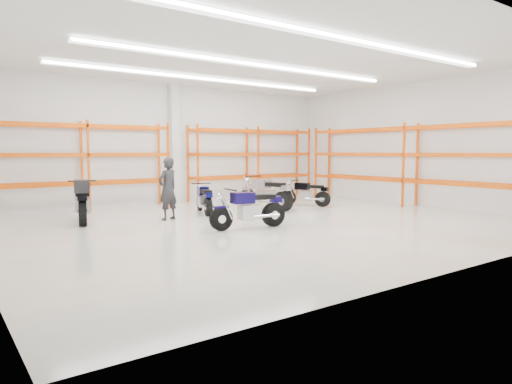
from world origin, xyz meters
TOP-DOWN VIEW (x-y plane):
  - ground at (0.00, 0.00)m, footprint 14.00×14.00m
  - room_shell at (0.00, 0.03)m, footprint 14.02×12.02m
  - motorcycle_main at (-0.91, -0.54)m, footprint 2.12×0.73m
  - motorcycle_back_a at (-4.21, 2.90)m, footprint 1.03×2.40m
  - motorcycle_back_b at (-0.52, 2.62)m, footprint 0.86×1.88m
  - motorcycle_back_c at (1.71, 2.24)m, footprint 0.81×2.30m
  - motorcycle_back_d at (3.57, 2.24)m, footprint 0.92×1.78m
  - standing_man at (-2.03, 2.08)m, footprint 0.77×0.63m
  - structural_column at (0.00, 5.82)m, footprint 0.32×0.32m
  - pallet_racking_back_left at (-3.40, 5.48)m, footprint 5.67×0.87m
  - pallet_racking_back_right at (3.40, 5.48)m, footprint 5.67×0.87m
  - pallet_racking_side at (6.48, 0.00)m, footprint 0.87×9.07m

SIDE VIEW (x-z plane):
  - ground at x=0.00m, z-range 0.00..0.00m
  - motorcycle_back_d at x=3.57m, z-range -0.03..0.90m
  - motorcycle_back_b at x=-0.52m, z-range -0.03..0.92m
  - motorcycle_main at x=-0.91m, z-range -0.03..1.01m
  - motorcycle_back_c at x=1.71m, z-range -0.04..1.10m
  - motorcycle_back_a at x=-4.21m, z-range -0.03..1.22m
  - standing_man at x=-2.03m, z-range 0.00..1.81m
  - pallet_racking_back_left at x=-3.40m, z-range 0.29..3.29m
  - pallet_racking_back_right at x=3.40m, z-range 0.29..3.29m
  - pallet_racking_side at x=6.48m, z-range 0.31..3.31m
  - structural_column at x=0.00m, z-range 0.00..4.50m
  - room_shell at x=0.00m, z-range 1.03..5.54m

